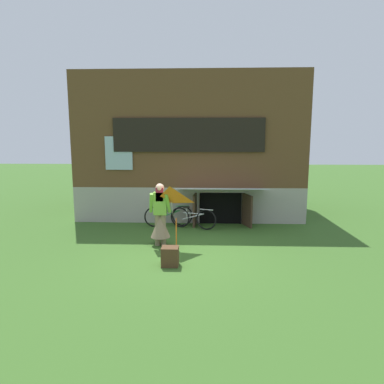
{
  "coord_description": "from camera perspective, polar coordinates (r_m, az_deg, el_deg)",
  "views": [
    {
      "loc": [
        0.55,
        -8.1,
        2.83
      ],
      "look_at": [
        0.17,
        1.42,
        1.32
      ],
      "focal_mm": 31.39,
      "sensor_mm": 36.0,
      "label": 1
    }
  ],
  "objects": [
    {
      "name": "ground_plane",
      "position": [
        8.59,
        -1.54,
        -10.23
      ],
      "size": [
        60.0,
        60.0,
        0.0
      ],
      "primitive_type": "plane",
      "color": "#386023"
    },
    {
      "name": "wooden_crate",
      "position": [
        7.7,
        -3.75,
        -10.86
      ],
      "size": [
        0.38,
        0.33,
        0.43
      ],
      "primitive_type": "cube",
      "color": "#4C331E",
      "rests_on": "ground_plane"
    },
    {
      "name": "bicycle_silver",
      "position": [
        10.7,
        0.16,
        -4.43
      ],
      "size": [
        1.48,
        0.53,
        0.71
      ],
      "rotation": [
        0.0,
        0.0,
        -0.32
      ],
      "color": "black",
      "rests_on": "ground_plane"
    },
    {
      "name": "person",
      "position": [
        8.99,
        -5.41,
        -4.7
      ],
      "size": [
        0.61,
        0.53,
        1.68
      ],
      "rotation": [
        0.0,
        0.0,
        0.14
      ],
      "color": "#7F6B51",
      "rests_on": "ground_plane"
    },
    {
      "name": "log_house",
      "position": [
        13.34,
        -0.09,
        7.68
      ],
      "size": [
        7.88,
        5.57,
        5.05
      ],
      "color": "#9E998E",
      "rests_on": "ground_plane"
    },
    {
      "name": "kite",
      "position": [
        8.36,
        -3.79,
        -1.46
      ],
      "size": [
        0.84,
        0.79,
        1.6
      ],
      "color": "orange",
      "rests_on": "ground_plane"
    },
    {
      "name": "bicycle_green",
      "position": [
        10.99,
        -4.02,
        -4.06
      ],
      "size": [
        1.56,
        0.32,
        0.72
      ],
      "rotation": [
        0.0,
        0.0,
        0.17
      ],
      "color": "black",
      "rests_on": "ground_plane"
    }
  ]
}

